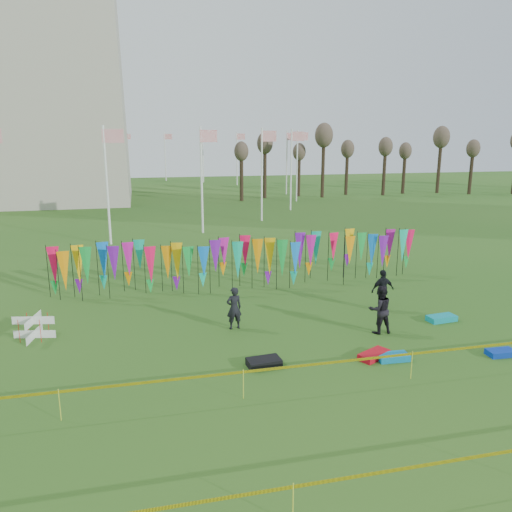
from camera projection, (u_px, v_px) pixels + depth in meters
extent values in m
plane|color=#235417|center=(297.00, 366.00, 16.17)|extent=(160.00, 160.00, 0.00)
cylinder|color=white|center=(287.00, 163.00, 63.81)|extent=(0.16, 0.16, 8.00)
plane|color=#B0121E|center=(292.00, 136.00, 63.18)|extent=(1.40, 0.00, 1.40)
cylinder|color=white|center=(265.00, 160.00, 70.46)|extent=(0.16, 0.16, 8.00)
plane|color=#B0121E|center=(270.00, 137.00, 69.82)|extent=(1.40, 0.00, 1.40)
cylinder|color=white|center=(237.00, 159.00, 76.22)|extent=(0.16, 0.16, 8.00)
plane|color=#B0121E|center=(241.00, 137.00, 75.59)|extent=(1.40, 0.00, 1.40)
cylinder|color=white|center=(203.00, 158.00, 80.72)|extent=(0.16, 0.16, 8.00)
plane|color=#B0121E|center=(206.00, 137.00, 80.09)|extent=(1.40, 0.00, 1.40)
cylinder|color=white|center=(165.00, 157.00, 83.64)|extent=(0.16, 0.16, 8.00)
plane|color=#B0121E|center=(168.00, 137.00, 83.00)|extent=(1.40, 0.00, 1.40)
cylinder|color=white|center=(124.00, 157.00, 84.78)|extent=(0.16, 0.16, 8.00)
plane|color=#B0121E|center=(127.00, 137.00, 84.14)|extent=(1.40, 0.00, 1.40)
cylinder|color=white|center=(80.00, 157.00, 84.06)|extent=(0.16, 0.16, 8.00)
plane|color=#B0121E|center=(82.00, 137.00, 83.43)|extent=(1.40, 0.00, 1.40)
cylinder|color=white|center=(33.00, 157.00, 81.54)|extent=(0.16, 0.16, 8.00)
plane|color=#B0121E|center=(35.00, 137.00, 80.90)|extent=(1.40, 0.00, 1.40)
cylinder|color=white|center=(107.00, 186.00, 33.57)|extent=(0.16, 0.16, 8.00)
plane|color=#B0121E|center=(113.00, 136.00, 32.94)|extent=(1.40, 0.00, 1.40)
cylinder|color=white|center=(202.00, 181.00, 37.73)|extent=(0.16, 0.16, 8.00)
plane|color=#B0121E|center=(209.00, 136.00, 37.09)|extent=(1.40, 0.00, 1.40)
cylinder|color=white|center=(262.00, 175.00, 43.23)|extent=(0.16, 0.16, 8.00)
plane|color=#B0121E|center=(269.00, 136.00, 42.60)|extent=(1.40, 0.00, 1.40)
cylinder|color=white|center=(291.00, 170.00, 49.72)|extent=(0.16, 0.16, 8.00)
plane|color=#B0121E|center=(297.00, 136.00, 49.09)|extent=(1.40, 0.00, 1.40)
cylinder|color=white|center=(297.00, 166.00, 56.74)|extent=(0.16, 0.16, 8.00)
plane|color=#B0121E|center=(303.00, 136.00, 56.10)|extent=(1.40, 0.00, 1.40)
cylinder|color=black|center=(45.00, 275.00, 22.30)|extent=(0.03, 0.03, 2.43)
cone|color=#FF0E51|center=(51.00, 267.00, 22.29)|extent=(0.64, 0.64, 1.60)
cylinder|color=black|center=(58.00, 274.00, 22.43)|extent=(0.03, 0.03, 2.43)
cone|color=orange|center=(64.00, 267.00, 22.41)|extent=(0.64, 0.64, 1.60)
cylinder|color=black|center=(71.00, 273.00, 22.55)|extent=(0.03, 0.03, 2.43)
cone|color=#FEB30C|center=(77.00, 266.00, 22.54)|extent=(0.64, 0.64, 1.60)
cylinder|color=black|center=(84.00, 273.00, 22.68)|extent=(0.03, 0.03, 2.43)
cone|color=green|center=(90.00, 265.00, 22.66)|extent=(0.64, 0.64, 1.60)
cylinder|color=black|center=(97.00, 272.00, 22.80)|extent=(0.03, 0.03, 2.43)
cone|color=blue|center=(103.00, 264.00, 22.79)|extent=(0.64, 0.64, 1.60)
cylinder|color=black|center=(110.00, 271.00, 22.93)|extent=(0.03, 0.03, 2.43)
cone|color=#7613AA|center=(116.00, 264.00, 22.91)|extent=(0.64, 0.64, 1.60)
cylinder|color=black|center=(123.00, 270.00, 23.06)|extent=(0.03, 0.03, 2.43)
cone|color=#C41594|center=(128.00, 263.00, 23.04)|extent=(0.64, 0.64, 1.60)
cylinder|color=black|center=(135.00, 270.00, 23.18)|extent=(0.03, 0.03, 2.43)
cone|color=#0CB58D|center=(141.00, 262.00, 23.17)|extent=(0.64, 0.64, 1.60)
cylinder|color=black|center=(147.00, 269.00, 23.31)|extent=(0.03, 0.03, 2.43)
cone|color=#FF0E51|center=(153.00, 262.00, 23.29)|extent=(0.64, 0.64, 1.60)
cylinder|color=black|center=(160.00, 268.00, 23.43)|extent=(0.03, 0.03, 2.43)
cone|color=orange|center=(165.00, 261.00, 23.42)|extent=(0.64, 0.64, 1.60)
cylinder|color=black|center=(172.00, 268.00, 23.56)|extent=(0.03, 0.03, 2.43)
cone|color=#FEB30C|center=(177.00, 260.00, 23.54)|extent=(0.64, 0.64, 1.60)
cylinder|color=black|center=(184.00, 267.00, 23.68)|extent=(0.03, 0.03, 2.43)
cone|color=green|center=(189.00, 260.00, 23.67)|extent=(0.64, 0.64, 1.60)
cylinder|color=black|center=(195.00, 266.00, 23.81)|extent=(0.03, 0.03, 2.43)
cone|color=blue|center=(201.00, 259.00, 23.79)|extent=(0.64, 0.64, 1.60)
cylinder|color=black|center=(207.00, 266.00, 23.94)|extent=(0.03, 0.03, 2.43)
cone|color=#7613AA|center=(213.00, 258.00, 23.92)|extent=(0.64, 0.64, 1.60)
cylinder|color=black|center=(219.00, 265.00, 24.06)|extent=(0.03, 0.03, 2.43)
cone|color=#C41594|center=(224.00, 258.00, 24.05)|extent=(0.64, 0.64, 1.60)
cylinder|color=black|center=(230.00, 264.00, 24.19)|extent=(0.03, 0.03, 2.43)
cone|color=#0CB58D|center=(236.00, 257.00, 24.17)|extent=(0.64, 0.64, 1.60)
cylinder|color=black|center=(242.00, 264.00, 24.31)|extent=(0.03, 0.03, 2.43)
cone|color=#FF0E51|center=(247.00, 257.00, 24.30)|extent=(0.64, 0.64, 1.60)
cylinder|color=black|center=(253.00, 263.00, 24.44)|extent=(0.03, 0.03, 2.43)
cone|color=orange|center=(258.00, 256.00, 24.42)|extent=(0.64, 0.64, 1.60)
cylinder|color=black|center=(264.00, 262.00, 24.56)|extent=(0.03, 0.03, 2.43)
cone|color=#FEB30C|center=(269.00, 255.00, 24.55)|extent=(0.64, 0.64, 1.60)
cylinder|color=black|center=(275.00, 262.00, 24.69)|extent=(0.03, 0.03, 2.43)
cone|color=green|center=(280.00, 255.00, 24.67)|extent=(0.64, 0.64, 1.60)
cylinder|color=black|center=(286.00, 261.00, 24.82)|extent=(0.03, 0.03, 2.43)
cone|color=blue|center=(291.00, 254.00, 24.80)|extent=(0.64, 0.64, 1.60)
cylinder|color=black|center=(297.00, 260.00, 24.94)|extent=(0.03, 0.03, 2.43)
cone|color=#7613AA|center=(302.00, 254.00, 24.93)|extent=(0.64, 0.64, 1.60)
cylinder|color=black|center=(307.00, 260.00, 25.07)|extent=(0.03, 0.03, 2.43)
cone|color=#C41594|center=(313.00, 253.00, 25.05)|extent=(0.64, 0.64, 1.60)
cylinder|color=black|center=(318.00, 259.00, 25.19)|extent=(0.03, 0.03, 2.43)
cone|color=#0CB58D|center=(323.00, 252.00, 25.18)|extent=(0.64, 0.64, 1.60)
cylinder|color=black|center=(328.00, 259.00, 25.32)|extent=(0.03, 0.03, 2.43)
cone|color=#FF0E51|center=(334.00, 252.00, 25.30)|extent=(0.64, 0.64, 1.60)
cylinder|color=black|center=(339.00, 258.00, 25.44)|extent=(0.03, 0.03, 2.43)
cone|color=orange|center=(344.00, 251.00, 25.43)|extent=(0.64, 0.64, 1.60)
cylinder|color=black|center=(349.00, 257.00, 25.57)|extent=(0.03, 0.03, 2.43)
cone|color=#FEB30C|center=(354.00, 251.00, 25.55)|extent=(0.64, 0.64, 1.60)
cylinder|color=black|center=(359.00, 257.00, 25.69)|extent=(0.03, 0.03, 2.43)
cone|color=green|center=(364.00, 250.00, 25.68)|extent=(0.64, 0.64, 1.60)
cylinder|color=black|center=(369.00, 256.00, 25.82)|extent=(0.03, 0.03, 2.43)
cone|color=blue|center=(374.00, 250.00, 25.80)|extent=(0.64, 0.64, 1.60)
cylinder|color=black|center=(379.00, 256.00, 25.95)|extent=(0.03, 0.03, 2.43)
cone|color=#7613AA|center=(384.00, 249.00, 25.93)|extent=(0.64, 0.64, 1.60)
cylinder|color=black|center=(389.00, 255.00, 26.07)|extent=(0.03, 0.03, 2.43)
cone|color=#C41594|center=(394.00, 248.00, 26.06)|extent=(0.64, 0.64, 1.60)
cylinder|color=black|center=(399.00, 254.00, 26.20)|extent=(0.03, 0.03, 2.43)
cone|color=#0CB58D|center=(404.00, 248.00, 26.18)|extent=(0.64, 0.64, 1.60)
cylinder|color=black|center=(408.00, 254.00, 26.32)|extent=(0.03, 0.03, 2.43)
cone|color=#FF0E51|center=(414.00, 247.00, 26.31)|extent=(0.64, 0.64, 1.60)
cube|color=#DFD204|center=(315.00, 364.00, 14.42)|extent=(26.00, 0.01, 0.08)
cylinder|color=#CBD930|center=(60.00, 405.00, 12.95)|extent=(0.02, 0.02, 0.90)
cylinder|color=#CBD930|center=(248.00, 384.00, 14.06)|extent=(0.02, 0.02, 0.90)
cylinder|color=#CBD930|center=(408.00, 365.00, 15.18)|extent=(0.02, 0.02, 0.90)
cube|color=#DFD204|center=(398.00, 470.00, 9.86)|extent=(26.00, 0.01, 0.08)
cylinder|color=#CBD930|center=(302.00, 502.00, 9.50)|extent=(0.02, 0.02, 0.90)
cylinder|color=#34281A|center=(231.00, 172.00, 58.42)|extent=(0.44, 0.44, 6.40)
ellipsoid|color=brown|center=(231.00, 143.00, 57.64)|extent=(1.92, 1.92, 2.56)
cylinder|color=#34281A|center=(264.00, 172.00, 59.31)|extent=(0.44, 0.44, 6.40)
ellipsoid|color=brown|center=(264.00, 143.00, 58.53)|extent=(1.92, 1.92, 2.56)
cylinder|color=#34281A|center=(296.00, 171.00, 60.21)|extent=(0.44, 0.44, 6.40)
ellipsoid|color=brown|center=(297.00, 143.00, 59.43)|extent=(1.92, 1.92, 2.56)
cylinder|color=#34281A|center=(327.00, 171.00, 61.10)|extent=(0.44, 0.44, 6.40)
ellipsoid|color=brown|center=(328.00, 143.00, 60.32)|extent=(1.92, 1.92, 2.56)
cylinder|color=#34281A|center=(358.00, 170.00, 62.00)|extent=(0.44, 0.44, 6.40)
ellipsoid|color=brown|center=(359.00, 143.00, 61.21)|extent=(1.92, 1.92, 2.56)
cylinder|color=#34281A|center=(387.00, 170.00, 62.89)|extent=(0.44, 0.44, 6.40)
ellipsoid|color=brown|center=(389.00, 143.00, 62.11)|extent=(1.92, 1.92, 2.56)
cylinder|color=#34281A|center=(415.00, 169.00, 63.78)|extent=(0.44, 0.44, 6.40)
ellipsoid|color=brown|center=(417.00, 142.00, 63.00)|extent=(1.92, 1.92, 2.56)
cylinder|color=#34281A|center=(443.00, 169.00, 64.68)|extent=(0.44, 0.44, 6.40)
ellipsoid|color=brown|center=(445.00, 142.00, 63.89)|extent=(1.92, 1.92, 2.56)
cylinder|color=#34281A|center=(470.00, 168.00, 65.57)|extent=(0.44, 0.44, 6.40)
ellipsoid|color=brown|center=(473.00, 142.00, 64.79)|extent=(1.92, 1.92, 2.56)
cylinder|color=#34281A|center=(496.00, 168.00, 66.46)|extent=(0.44, 0.44, 6.40)
ellipsoid|color=brown|center=(499.00, 142.00, 65.68)|extent=(1.92, 1.92, 2.56)
cylinder|color=red|center=(20.00, 332.00, 17.82)|extent=(0.02, 0.02, 0.87)
cylinder|color=red|center=(43.00, 330.00, 17.99)|extent=(0.02, 0.02, 0.87)
cylinder|color=red|center=(25.00, 324.00, 18.54)|extent=(0.02, 0.02, 0.87)
cylinder|color=red|center=(47.00, 323.00, 18.71)|extent=(0.02, 0.02, 0.87)
imported|color=black|center=(234.00, 308.00, 19.12)|extent=(0.67, 0.53, 1.67)
imported|color=black|center=(380.00, 309.00, 18.69)|extent=(0.91, 0.57, 1.86)
imported|color=black|center=(383.00, 290.00, 21.17)|extent=(1.09, 0.67, 1.78)
cube|color=#0C7DB7|center=(393.00, 357.00, 16.57)|extent=(1.07, 0.57, 0.21)
cube|color=#0B33B3|center=(501.00, 353.00, 16.91)|extent=(0.96, 0.53, 0.20)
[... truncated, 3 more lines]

